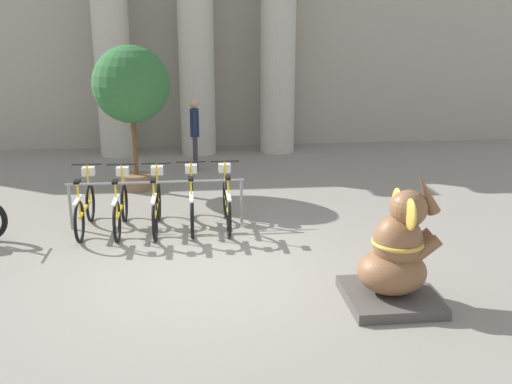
% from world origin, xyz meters
% --- Properties ---
extents(ground_plane, '(60.00, 60.00, 0.00)m').
position_xyz_m(ground_plane, '(0.00, 0.00, 0.00)').
color(ground_plane, gray).
extents(building_facade, '(20.00, 0.20, 6.00)m').
position_xyz_m(building_facade, '(0.00, 8.60, 3.00)').
color(building_facade, '#A39E8E').
rests_on(building_facade, ground_plane).
extents(column_left, '(1.11, 1.11, 5.16)m').
position_xyz_m(column_left, '(-2.06, 7.60, 2.62)').
color(column_left, '#BCB7A8').
rests_on(column_left, ground_plane).
extents(column_middle, '(1.11, 1.11, 5.16)m').
position_xyz_m(column_middle, '(0.00, 7.60, 2.62)').
color(column_middle, '#BCB7A8').
rests_on(column_middle, ground_plane).
extents(column_right, '(1.11, 1.11, 5.16)m').
position_xyz_m(column_right, '(2.06, 7.60, 2.62)').
color(column_right, '#BCB7A8').
rests_on(column_right, ground_plane).
extents(bike_rack, '(2.87, 0.05, 0.77)m').
position_xyz_m(bike_rack, '(-0.74, 1.95, 0.58)').
color(bike_rack, gray).
rests_on(bike_rack, ground_plane).
extents(bicycle_0, '(0.48, 1.64, 1.01)m').
position_xyz_m(bicycle_0, '(-1.88, 1.86, 0.40)').
color(bicycle_0, black).
rests_on(bicycle_0, ground_plane).
extents(bicycle_1, '(0.48, 1.64, 1.01)m').
position_xyz_m(bicycle_1, '(-1.31, 1.80, 0.40)').
color(bicycle_1, black).
rests_on(bicycle_1, ground_plane).
extents(bicycle_2, '(0.48, 1.64, 1.01)m').
position_xyz_m(bicycle_2, '(-0.74, 1.81, 0.40)').
color(bicycle_2, black).
rests_on(bicycle_2, ground_plane).
extents(bicycle_3, '(0.48, 1.64, 1.01)m').
position_xyz_m(bicycle_3, '(-0.18, 1.85, 0.40)').
color(bicycle_3, black).
rests_on(bicycle_3, ground_plane).
extents(bicycle_4, '(0.48, 1.64, 1.01)m').
position_xyz_m(bicycle_4, '(0.39, 1.84, 0.40)').
color(bicycle_4, black).
rests_on(bicycle_4, ground_plane).
extents(elephant_statue, '(1.06, 1.06, 1.63)m').
position_xyz_m(elephant_statue, '(2.21, -1.09, 0.55)').
color(elephant_statue, '#4C4742').
rests_on(elephant_statue, ground_plane).
extents(person_pedestrian, '(0.22, 0.47, 1.64)m').
position_xyz_m(person_pedestrian, '(-0.10, 5.73, 0.98)').
color(person_pedestrian, '#383342').
rests_on(person_pedestrian, ground_plane).
extents(potted_tree, '(1.49, 1.49, 2.85)m').
position_xyz_m(potted_tree, '(-1.29, 4.23, 2.04)').
color(potted_tree, brown).
rests_on(potted_tree, ground_plane).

